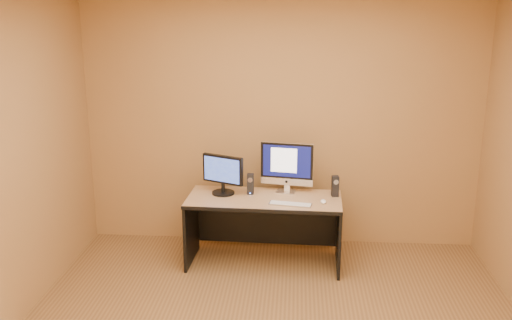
{
  "coord_description": "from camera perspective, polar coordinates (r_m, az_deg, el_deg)",
  "views": [
    {
      "loc": [
        0.15,
        -3.65,
        2.44
      ],
      "look_at": [
        -0.21,
        1.31,
        1.07
      ],
      "focal_mm": 40.0,
      "sensor_mm": 36.0,
      "label": 1
    }
  ],
  "objects": [
    {
      "name": "speaker_left",
      "position": [
        5.45,
        -0.56,
        -2.41
      ],
      "size": [
        0.06,
        0.07,
        0.2
      ],
      "primitive_type": null,
      "rotation": [
        0.0,
        0.0,
        -0.01
      ],
      "color": "black",
      "rests_on": "desk"
    },
    {
      "name": "imac",
      "position": [
        5.47,
        3.07,
        -0.74
      ],
      "size": [
        0.54,
        0.27,
        0.5
      ],
      "primitive_type": null,
      "rotation": [
        0.0,
        0.0,
        -0.16
      ],
      "color": "silver",
      "rests_on": "desk"
    },
    {
      "name": "desk",
      "position": [
        5.49,
        0.8,
        -7.12
      ],
      "size": [
        1.47,
        0.68,
        0.67
      ],
      "primitive_type": null,
      "rotation": [
        0.0,
        0.0,
        -0.04
      ],
      "color": "tan",
      "rests_on": "ground"
    },
    {
      "name": "keyboard",
      "position": [
        5.2,
        3.46,
        -4.42
      ],
      "size": [
        0.4,
        0.17,
        0.02
      ],
      "primitive_type": "cube",
      "rotation": [
        0.0,
        0.0,
        -0.16
      ],
      "color": "#B0B0B5",
      "rests_on": "desk"
    },
    {
      "name": "cable_b",
      "position": [
        5.62,
        2.55,
        -2.89
      ],
      "size": [
        0.07,
        0.15,
        0.01
      ],
      "primitive_type": "cylinder",
      "rotation": [
        1.57,
        0.0,
        -0.41
      ],
      "color": "black",
      "rests_on": "desk"
    },
    {
      "name": "second_monitor",
      "position": [
        5.44,
        -3.32,
        -1.49
      ],
      "size": [
        0.48,
        0.38,
        0.38
      ],
      "primitive_type": null,
      "rotation": [
        0.0,
        0.0,
        -0.42
      ],
      "color": "black",
      "rests_on": "desk"
    },
    {
      "name": "walls",
      "position": [
        3.82,
        1.66,
        -1.91
      ],
      "size": [
        4.0,
        4.0,
        2.6
      ],
      "primitive_type": null,
      "color": "olive",
      "rests_on": "ground"
    },
    {
      "name": "cable_a",
      "position": [
        5.6,
        3.72,
        -3.0
      ],
      "size": [
        0.04,
        0.2,
        0.01
      ],
      "primitive_type": "cylinder",
      "rotation": [
        1.57,
        0.0,
        0.16
      ],
      "color": "black",
      "rests_on": "desk"
    },
    {
      "name": "mouse",
      "position": [
        5.27,
        6.76,
        -4.13
      ],
      "size": [
        0.05,
        0.09,
        0.03
      ],
      "primitive_type": "ellipsoid",
      "rotation": [
        0.0,
        0.0,
        0.02
      ],
      "color": "white",
      "rests_on": "desk"
    },
    {
      "name": "speaker_right",
      "position": [
        5.44,
        7.92,
        -2.61
      ],
      "size": [
        0.07,
        0.07,
        0.2
      ],
      "primitive_type": null,
      "rotation": [
        0.0,
        0.0,
        0.17
      ],
      "color": "black",
      "rests_on": "desk"
    }
  ]
}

